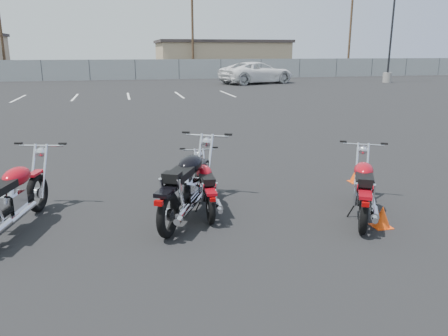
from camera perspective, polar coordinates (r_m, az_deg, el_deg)
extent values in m
plane|color=black|center=(7.08, -0.46, -6.42)|extent=(120.00, 120.00, 0.00)
torus|color=black|center=(7.85, -23.18, -3.01)|extent=(0.28, 0.65, 0.64)
cylinder|color=silver|center=(7.85, -23.18, -3.01)|extent=(0.15, 0.19, 0.17)
cube|color=black|center=(7.18, -25.80, -4.58)|extent=(0.40, 1.12, 0.06)
cube|color=silver|center=(7.12, -26.05, -4.23)|extent=(0.40, 0.47, 0.32)
cylinder|color=silver|center=(7.06, -26.23, -2.75)|extent=(0.28, 0.32, 0.28)
ellipsoid|color=#AB0A16|center=(7.23, -25.47, -1.03)|extent=(0.48, 0.69, 0.27)
cube|color=#AB0A16|center=(7.76, -23.44, -0.63)|extent=(0.23, 0.39, 0.04)
cylinder|color=silver|center=(6.86, -25.69, -6.04)|extent=(0.41, 1.17, 0.14)
cylinder|color=silver|center=(6.57, -27.07, -6.91)|extent=(0.23, 0.40, 0.14)
cylinder|color=silver|center=(7.83, -22.41, -0.35)|extent=(0.16, 0.43, 0.85)
cylinder|color=silver|center=(7.91, -23.69, -0.33)|extent=(0.16, 0.43, 0.85)
sphere|color=silver|center=(7.96, -22.75, 1.92)|extent=(0.21, 0.21, 0.17)
cylinder|color=silver|center=(7.96, -22.76, 2.71)|extent=(0.73, 0.23, 0.03)
cylinder|color=black|center=(7.78, -20.34, 3.01)|extent=(0.13, 0.07, 0.04)
cylinder|color=black|center=(8.10, -25.27, 2.94)|extent=(0.13, 0.07, 0.04)
cylinder|color=black|center=(7.23, -27.06, -6.33)|extent=(0.17, 0.07, 0.32)
torus|color=black|center=(7.76, -2.87, -1.83)|extent=(0.43, 0.66, 0.68)
cylinder|color=silver|center=(7.76, -2.87, -1.83)|extent=(0.19, 0.21, 0.18)
torus|color=black|center=(6.29, -7.32, -6.06)|extent=(0.43, 0.66, 0.68)
cylinder|color=silver|center=(6.29, -7.32, -6.06)|extent=(0.19, 0.21, 0.18)
cube|color=black|center=(7.00, -4.86, -3.37)|extent=(0.65, 1.11, 0.07)
cube|color=silver|center=(6.93, -5.03, -2.98)|extent=(0.48, 0.53, 0.34)
cylinder|color=silver|center=(6.87, -5.07, -1.36)|extent=(0.33, 0.36, 0.30)
ellipsoid|color=black|center=(7.06, -4.40, 0.46)|extent=(0.61, 0.75, 0.29)
cube|color=black|center=(6.57, -5.91, -0.90)|extent=(0.55, 0.69, 0.11)
cube|color=black|center=(6.31, -6.81, -1.19)|extent=(0.32, 0.30, 0.14)
cube|color=black|center=(6.15, -7.51, -3.02)|extent=(0.40, 0.52, 0.06)
cube|color=black|center=(7.66, -2.90, 0.74)|extent=(0.31, 0.41, 0.05)
cylinder|color=silver|center=(6.30, -5.68, -3.23)|extent=(0.15, 0.21, 0.45)
cylinder|color=silver|center=(6.39, -7.98, -3.03)|extent=(0.15, 0.21, 0.45)
cylinder|color=silver|center=(6.66, -4.33, -4.96)|extent=(0.67, 1.16, 0.15)
cylinder|color=silver|center=(6.33, -5.38, -5.85)|extent=(0.31, 0.42, 0.15)
cylinder|color=silver|center=(7.76, -1.88, 0.97)|extent=(0.25, 0.43, 0.90)
cylinder|color=silver|center=(7.82, -3.33, 1.06)|extent=(0.25, 0.43, 0.90)
sphere|color=silver|center=(7.89, -2.25, 3.41)|extent=(0.25, 0.25, 0.18)
cylinder|color=silver|center=(7.89, -2.21, 4.25)|extent=(0.72, 0.40, 0.03)
cylinder|color=black|center=(7.76, 0.56, 4.42)|extent=(0.14, 0.10, 0.04)
cylinder|color=black|center=(7.98, -5.01, 4.66)|extent=(0.14, 0.10, 0.04)
cylinder|color=black|center=(7.03, -6.36, -5.22)|extent=(0.17, 0.11, 0.34)
cube|color=#990505|center=(5.92, -8.54, -4.56)|extent=(0.13, 0.11, 0.07)
torus|color=black|center=(7.91, -3.03, -2.12)|extent=(0.13, 0.52, 0.51)
cylinder|color=silver|center=(7.91, -3.03, -2.12)|extent=(0.09, 0.14, 0.14)
torus|color=black|center=(6.75, -1.76, -5.21)|extent=(0.13, 0.52, 0.51)
cylinder|color=silver|center=(6.75, -1.76, -5.21)|extent=(0.09, 0.14, 0.14)
cube|color=black|center=(7.32, -2.45, -3.29)|extent=(0.14, 0.90, 0.05)
cube|color=silver|center=(7.26, -2.41, -3.01)|extent=(0.26, 0.34, 0.26)
cylinder|color=silver|center=(7.21, -2.43, -1.85)|extent=(0.18, 0.22, 0.23)
ellipsoid|color=#AB0A16|center=(7.37, -2.64, -0.51)|extent=(0.29, 0.51, 0.22)
cube|color=black|center=(6.98, -2.21, -1.55)|extent=(0.25, 0.48, 0.09)
cube|color=black|center=(6.77, -1.97, -1.78)|extent=(0.20, 0.17, 0.10)
cube|color=#AB0A16|center=(6.64, -1.76, -3.08)|extent=(0.18, 0.37, 0.04)
cube|color=#AB0A16|center=(7.84, -3.06, -0.24)|extent=(0.13, 0.30, 0.03)
cylinder|color=silver|center=(6.81, -1.07, -3.10)|extent=(0.05, 0.16, 0.34)
cylinder|color=silver|center=(6.78, -2.79, -3.19)|extent=(0.05, 0.16, 0.34)
cylinder|color=silver|center=(7.11, -1.08, -4.27)|extent=(0.13, 0.95, 0.11)
cylinder|color=silver|center=(6.85, -0.73, -4.89)|extent=(0.12, 0.31, 0.11)
cylinder|color=silver|center=(7.95, -2.60, 0.01)|extent=(0.06, 0.34, 0.68)
cylinder|color=silver|center=(7.93, -3.70, -0.04)|extent=(0.06, 0.34, 0.68)
sphere|color=silver|center=(8.01, -3.29, 1.78)|extent=(0.15, 0.15, 0.14)
cylinder|color=silver|center=(8.01, -3.31, 2.40)|extent=(0.60, 0.06, 0.03)
cylinder|color=black|center=(8.03, -1.17, 2.70)|extent=(0.10, 0.04, 0.03)
cylinder|color=black|center=(7.96, -5.45, 2.53)|extent=(0.10, 0.04, 0.03)
cylinder|color=black|center=(7.28, -3.29, -4.77)|extent=(0.14, 0.03, 0.26)
cube|color=#990505|center=(6.45, -1.48, -4.16)|extent=(0.09, 0.06, 0.05)
torus|color=black|center=(8.05, 17.42, -2.20)|extent=(0.38, 0.58, 0.60)
cylinder|color=silver|center=(8.05, 17.42, -2.20)|extent=(0.16, 0.19, 0.16)
torus|color=black|center=(6.68, 17.74, -5.78)|extent=(0.38, 0.58, 0.60)
cylinder|color=silver|center=(6.68, 17.74, -5.78)|extent=(0.16, 0.19, 0.16)
cube|color=black|center=(7.35, 17.59, -3.53)|extent=(0.59, 0.97, 0.06)
cube|color=silver|center=(7.29, 17.64, -3.20)|extent=(0.43, 0.47, 0.30)
cylinder|color=silver|center=(7.24, 17.75, -1.85)|extent=(0.29, 0.31, 0.26)
ellipsoid|color=#AB0A16|center=(7.42, 17.78, -0.32)|extent=(0.54, 0.65, 0.26)
cube|color=black|center=(6.96, 17.89, -1.49)|extent=(0.49, 0.61, 0.10)
cube|color=black|center=(6.71, 17.99, -1.76)|extent=(0.28, 0.26, 0.12)
cube|color=#AB0A16|center=(6.56, 17.96, -3.27)|extent=(0.36, 0.45, 0.05)
cube|color=#AB0A16|center=(7.97, 17.60, -0.04)|extent=(0.28, 0.36, 0.04)
cylinder|color=silver|center=(6.75, 18.88, -3.42)|extent=(0.13, 0.18, 0.39)
cylinder|color=silver|center=(6.74, 16.85, -3.29)|extent=(0.13, 0.18, 0.39)
cylinder|color=silver|center=(7.10, 18.91, -4.82)|extent=(0.61, 1.01, 0.13)
cylinder|color=silver|center=(6.79, 19.06, -5.56)|extent=(0.27, 0.37, 0.13)
cylinder|color=silver|center=(8.09, 18.21, 0.16)|extent=(0.23, 0.37, 0.79)
cylinder|color=silver|center=(8.08, 16.94, 0.25)|extent=(0.23, 0.37, 0.79)
sphere|color=silver|center=(8.18, 17.69, 2.24)|extent=(0.22, 0.22, 0.16)
cylinder|color=silver|center=(8.18, 17.74, 2.95)|extent=(0.63, 0.36, 0.03)
cylinder|color=black|center=(8.18, 20.21, 3.01)|extent=(0.12, 0.09, 0.04)
cylinder|color=black|center=(8.14, 15.32, 3.36)|extent=(0.12, 0.09, 0.04)
cylinder|color=black|center=(7.31, 16.40, -5.10)|extent=(0.15, 0.10, 0.30)
cube|color=#990505|center=(6.34, 18.00, -4.55)|extent=(0.12, 0.10, 0.06)
cone|color=#F84A0D|center=(9.27, 16.89, -0.81)|extent=(0.24, 0.24, 0.30)
cube|color=#F84A0D|center=(9.31, 16.81, -1.73)|extent=(0.26, 0.26, 0.01)
cone|color=#F84A0D|center=(7.07, 19.96, -5.95)|extent=(0.25, 0.25, 0.32)
cube|color=#F84A0D|center=(7.13, 19.84, -7.18)|extent=(0.27, 0.27, 0.01)
cylinder|color=gray|center=(39.55, 20.54, 11.00)|extent=(0.70, 0.70, 0.80)
cylinder|color=black|center=(39.59, 21.23, 18.16)|extent=(0.16, 0.16, 9.13)
cube|color=gray|center=(41.49, -11.52, 12.48)|extent=(80.00, 0.04, 1.80)
cylinder|color=black|center=(41.97, -22.72, 11.67)|extent=(0.06, 0.06, 1.80)
cylinder|color=black|center=(41.54, -17.16, 12.13)|extent=(0.06, 0.06, 1.80)
cylinder|color=black|center=(41.49, -11.52, 12.48)|extent=(0.06, 0.06, 1.80)
cylinder|color=black|center=(41.82, -5.90, 12.72)|extent=(0.06, 0.06, 1.80)
cylinder|color=black|center=(42.53, -0.42, 12.84)|extent=(0.06, 0.06, 1.80)
cylinder|color=black|center=(43.59, 4.85, 12.84)|extent=(0.06, 0.06, 1.80)
cylinder|color=black|center=(44.99, 9.82, 12.75)|extent=(0.06, 0.06, 1.80)
cylinder|color=black|center=(46.68, 14.46, 12.58)|extent=(0.06, 0.06, 1.80)
cylinder|color=black|center=(48.65, 18.74, 12.35)|extent=(0.06, 0.06, 1.80)
cylinder|color=black|center=(50.86, 22.67, 12.08)|extent=(0.06, 0.06, 1.80)
cylinder|color=black|center=(53.28, 26.24, 11.79)|extent=(0.06, 0.06, 1.80)
cube|color=tan|center=(51.72, -0.48, 14.13)|extent=(14.00, 9.00, 3.40)
cube|color=#372F2E|center=(51.72, -0.48, 16.18)|extent=(14.40, 9.40, 0.30)
cylinder|color=#3F2C1D|center=(47.65, -27.15, 15.83)|extent=(0.24, 0.24, 9.00)
cylinder|color=#3F2C1D|center=(46.07, -4.13, 17.45)|extent=(0.24, 0.24, 9.00)
cylinder|color=#3F2C1D|center=(52.98, 16.15, 16.62)|extent=(0.24, 0.24, 9.00)
cube|color=silver|center=(27.13, -25.27, 8.21)|extent=(0.12, 4.00, 0.01)
cube|color=silver|center=(26.68, -18.90, 8.74)|extent=(0.12, 4.00, 0.01)
cube|color=silver|center=(26.56, -12.38, 9.17)|extent=(0.12, 4.00, 0.01)
cube|color=silver|center=(26.78, -5.87, 9.48)|extent=(0.12, 4.00, 0.01)
cube|color=silver|center=(27.33, 0.47, 9.67)|extent=(0.12, 4.00, 0.01)
imported|color=white|center=(36.02, 4.34, 13.10)|extent=(4.92, 7.64, 2.70)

